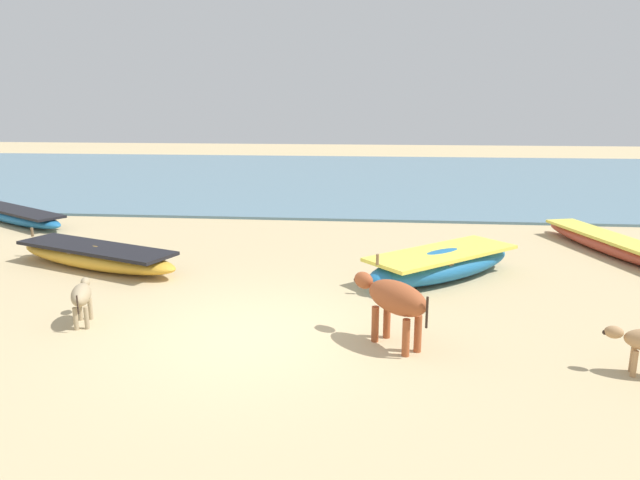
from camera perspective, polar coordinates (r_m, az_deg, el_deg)
The scene contains 8 objects.
ground at distance 8.91m, azimuth -6.43°, elevation -9.32°, with size 80.00×80.00×0.00m, color tan.
sea_water at distance 26.94m, azimuth 1.79°, elevation 6.27°, with size 60.00×20.00×0.08m, color slate.
fishing_boat_1 at distance 11.72m, azimuth 11.96°, elevation -2.30°, with size 3.56×3.33×0.77m.
fishing_boat_2 at distance 14.97m, azimuth 27.01°, elevation -0.42°, with size 2.16×4.92×0.59m.
fishing_boat_3 at distance 13.12m, azimuth -21.31°, elevation -1.48°, with size 4.36×2.49×0.67m.
fishing_boat_4 at distance 18.91m, azimuth -27.83°, elevation 2.15°, with size 4.35×3.11×0.61m.
cow_adult_rust at distance 8.32m, azimuth 7.37°, elevation -5.84°, with size 1.21×1.28×0.98m.
calf_far_dun at distance 9.87m, azimuth -22.53°, elevation -5.10°, with size 0.52×0.98×0.65m.
Camera 1 is at (1.78, -8.02, 3.45)m, focal length 32.32 mm.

